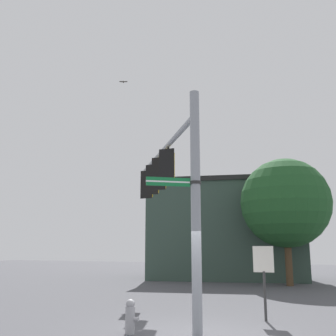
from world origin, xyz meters
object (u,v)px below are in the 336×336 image
historical_marker (264,271)px  street_name_sign (181,182)px  fire_hydrant (130,316)px  bird_flying (123,82)px  traffic_light_arm_end (148,185)px  traffic_light_mid_inner (160,174)px  traffic_light_mid_outer (154,180)px  traffic_light_nearest_pole (169,167)px

historical_marker → street_name_sign: bearing=-120.9°
fire_hydrant → historical_marker: historical_marker is taller
bird_flying → historical_marker: bird_flying is taller
traffic_light_arm_end → historical_marker: size_ratio=0.62×
traffic_light_arm_end → historical_marker: 7.17m
traffic_light_mid_inner → bird_flying: size_ratio=3.60×
bird_flying → historical_marker: bearing=-24.6°
traffic_light_mid_inner → traffic_light_arm_end: same height
traffic_light_mid_inner → historical_marker: bearing=-18.6°
street_name_sign → fire_hydrant: street_name_sign is taller
traffic_light_mid_inner → street_name_sign: (2.12, -4.05, -1.03)m
traffic_light_arm_end → traffic_light_mid_outer: bearing=-57.4°
traffic_light_nearest_pole → traffic_light_arm_end: size_ratio=1.00×
traffic_light_arm_end → street_name_sign: bearing=-60.5°
street_name_sign → fire_hydrant: size_ratio=1.51×
traffic_light_mid_inner → traffic_light_mid_outer: 1.36m
traffic_light_mid_inner → historical_marker: size_ratio=0.62×
traffic_light_mid_outer → fire_hydrant: 7.00m
traffic_light_mid_inner → historical_marker: traffic_light_mid_inner is taller
traffic_light_nearest_pole → fire_hydrant: 5.28m
bird_flying → historical_marker: size_ratio=0.17×
traffic_light_mid_inner → traffic_light_arm_end: size_ratio=1.00×
fire_hydrant → traffic_light_nearest_pole: bearing=91.2°
traffic_light_arm_end → street_name_sign: size_ratio=1.06×
fire_hydrant → historical_marker: (2.98, 2.86, 0.99)m
traffic_light_mid_outer → bird_flying: bearing=166.0°
fire_hydrant → historical_marker: size_ratio=0.39×
fire_hydrant → traffic_light_mid_inner: bearing=100.9°
traffic_light_mid_outer → street_name_sign: size_ratio=1.06×
traffic_light_mid_outer → traffic_light_arm_end: size_ratio=1.00×
traffic_light_arm_end → traffic_light_nearest_pole: bearing=-57.4°
fire_hydrant → historical_marker: 4.24m
traffic_light_mid_outer → bird_flying: 5.00m
traffic_light_mid_outer → traffic_light_mid_inner: bearing=-57.4°
traffic_light_mid_inner → traffic_light_mid_outer: bearing=122.6°
bird_flying → fire_hydrant: bird_flying is taller
traffic_light_nearest_pole → bird_flying: (-3.16, 2.70, 4.69)m
traffic_light_mid_inner → fire_hydrant: (0.79, -4.13, -4.35)m
traffic_light_mid_inner → traffic_light_arm_end: 2.71m
traffic_light_arm_end → fire_hydrant: bearing=-70.6°
street_name_sign → fire_hydrant: (-1.32, -0.08, -3.32)m
street_name_sign → historical_marker: (1.66, 2.77, -2.33)m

